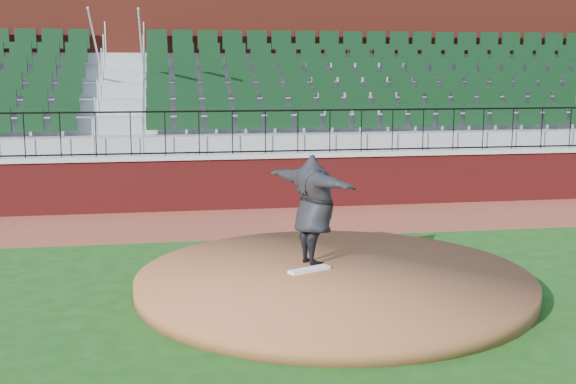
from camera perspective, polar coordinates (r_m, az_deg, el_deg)
The scene contains 10 objects.
ground at distance 10.89m, azimuth 1.32°, elevation -8.06°, with size 90.00×90.00×0.00m, color #174614.
warning_track at distance 16.05m, azimuth -2.30°, elevation -2.28°, with size 34.00×3.20×0.01m, color brown.
field_wall at distance 17.51m, azimuth -2.98°, elevation 0.68°, with size 34.00×0.35×1.20m, color maroon.
wall_cap at distance 17.42m, azimuth -3.00°, elevation 2.79°, with size 34.00×0.45×0.10m, color #B7B7B7.
wall_railing at distance 17.36m, azimuth -3.01°, elevation 4.59°, with size 34.00×0.05×1.00m, color black, non-canonical shape.
seating_stands at distance 20.04m, azimuth -3.92°, elevation 6.67°, with size 34.00×5.10×4.60m, color gray, non-canonical shape.
concourse_wall at distance 22.81m, azimuth -4.63°, elevation 8.14°, with size 34.00×0.50×5.50m, color maroon.
pitchers_mound at distance 11.22m, azimuth 3.55°, elevation -6.88°, with size 5.90×5.90×0.25m, color brown.
pitching_rubber at distance 11.28m, azimuth 1.64°, elevation -5.98°, with size 0.68×0.17×0.05m, color white.
pitcher at distance 11.56m, azimuth 1.97°, elevation -1.35°, with size 2.12×0.58×1.72m, color black.
Camera 1 is at (-1.96, -10.19, 3.29)m, focal length 46.32 mm.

